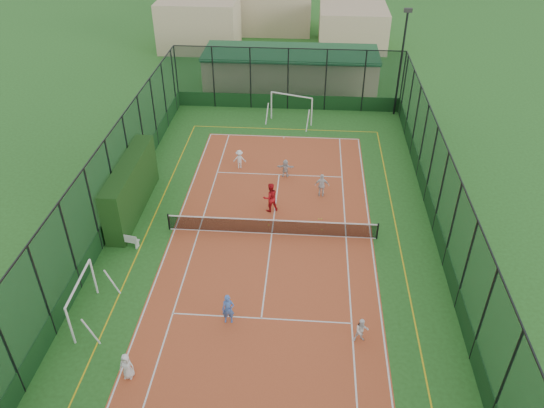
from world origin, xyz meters
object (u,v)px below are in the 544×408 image
(child_near_left, at_px, (127,366))
(child_far_right, at_px, (322,185))
(white_bench, at_px, (125,239))
(floodlight_ne, at_px, (401,64))
(child_near_mid, at_px, (228,309))
(coach, at_px, (270,197))
(futsal_goal_far, at_px, (291,109))
(clubhouse, at_px, (291,69))
(child_near_right, at_px, (362,330))
(child_far_back, at_px, (285,168))
(futsal_goal_near, at_px, (83,300))
(child_far_left, at_px, (239,159))

(child_near_left, height_order, child_far_right, child_far_right)
(white_bench, height_order, child_near_left, child_near_left)
(floodlight_ne, distance_m, child_near_mid, 25.58)
(child_near_left, bearing_deg, child_far_right, 63.48)
(child_near_left, bearing_deg, coach, 71.16)
(child_near_left, relative_size, coach, 0.69)
(futsal_goal_far, xyz_separation_m, coach, (-0.67, -12.23, -0.18))
(clubhouse, height_order, child_near_mid, clubhouse)
(child_near_right, relative_size, child_far_back, 1.03)
(futsal_goal_far, distance_m, child_near_mid, 21.28)
(child_near_left, xyz_separation_m, child_near_right, (9.53, 2.63, -0.01))
(floodlight_ne, xyz_separation_m, clubhouse, (-8.60, 5.40, -2.55))
(child_near_mid, bearing_deg, futsal_goal_near, 176.51)
(child_near_mid, relative_size, child_near_right, 1.24)
(child_near_mid, height_order, child_far_left, child_near_mid)
(futsal_goal_near, relative_size, child_near_right, 2.61)
(floodlight_ne, bearing_deg, futsal_goal_near, -125.29)
(white_bench, xyz_separation_m, child_near_right, (12.24, -5.74, 0.19))
(clubhouse, height_order, futsal_goal_near, clubhouse)
(white_bench, bearing_deg, child_near_right, -14.19)
(floodlight_ne, relative_size, futsal_goal_far, 2.40)
(child_far_left, bearing_deg, floodlight_ne, -143.28)
(floodlight_ne, xyz_separation_m, child_far_right, (-5.85, -12.52, -3.35))
(floodlight_ne, xyz_separation_m, child_near_mid, (-10.05, -23.29, -3.35))
(futsal_goal_far, bearing_deg, child_far_back, -71.98)
(child_near_left, xyz_separation_m, child_far_right, (7.84, 14.06, 0.13))
(futsal_goal_far, bearing_deg, child_far_right, -59.30)
(child_far_left, xyz_separation_m, child_far_back, (3.10, -0.86, -0.05))
(child_far_back, bearing_deg, futsal_goal_far, -90.21)
(child_far_right, bearing_deg, white_bench, 28.32)
(floodlight_ne, height_order, child_near_mid, floodlight_ne)
(futsal_goal_near, relative_size, child_near_left, 2.56)
(child_near_left, distance_m, child_far_right, 16.10)
(futsal_goal_far, bearing_deg, child_near_right, -61.51)
(futsal_goal_far, height_order, child_near_right, futsal_goal_far)
(child_far_left, bearing_deg, child_near_left, 78.72)
(floodlight_ne, bearing_deg, child_far_right, -115.02)
(child_near_mid, bearing_deg, child_near_left, -142.84)
(floodlight_ne, relative_size, child_far_back, 6.84)
(child_near_mid, bearing_deg, child_far_back, 76.75)
(white_bench, relative_size, child_near_left, 1.24)
(futsal_goal_far, height_order, child_far_left, futsal_goal_far)
(child_far_left, bearing_deg, child_near_right, 112.95)
(futsal_goal_near, bearing_deg, clubhouse, -17.43)
(futsal_goal_far, xyz_separation_m, child_near_right, (4.04, -21.87, -0.48))
(white_bench, height_order, coach, coach)
(coach, bearing_deg, child_far_right, -174.52)
(child_near_left, xyz_separation_m, child_far_back, (5.49, 16.24, -0.03))
(clubhouse, distance_m, coach, 19.73)
(clubhouse, xyz_separation_m, child_near_mid, (-1.45, -28.69, -0.80))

